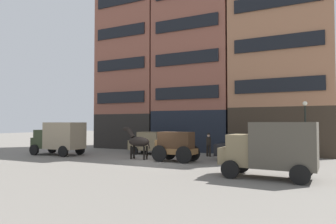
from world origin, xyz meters
name	(u,v)px	position (x,y,z in m)	size (l,w,h in m)	color
ground_plane	(157,161)	(0.00, 0.00, 0.00)	(120.00, 120.00, 0.00)	slate
building_far_left	(137,67)	(-7.69, 9.66, 8.57)	(7.09, 6.53, 17.05)	black
building_center_left	(198,64)	(-0.66, 9.66, 8.34)	(7.67, 6.53, 16.59)	black
building_center_right	(281,70)	(7.03, 9.66, 7.20)	(8.41, 6.53, 14.31)	#33281E
cargo_wagon	(175,144)	(1.17, 0.45, 1.15)	(2.95, 1.60, 1.98)	brown
draft_horse	(138,141)	(-1.78, 0.46, 1.27)	(2.35, 0.66, 2.30)	black
delivery_truck_near	(59,137)	(-8.98, 0.05, 1.42)	(4.41, 2.27, 2.62)	#2D3823
delivery_truck_far	(271,148)	(7.77, -3.17, 1.42)	(4.43, 2.31, 2.62)	#7A6B4C
sedan_dark	(243,148)	(5.27, 2.50, 0.91)	(3.81, 2.09, 1.83)	black
sedan_light	(152,143)	(-2.62, 3.97, 0.91)	(3.77, 2.00, 1.83)	#7A6B4C
pedestrian_officer	(209,144)	(2.21, 4.33, 0.98)	(0.42, 0.42, 1.79)	black
streetlamp_curbside	(305,122)	(8.98, 5.46, 2.67)	(0.32, 0.32, 4.12)	black
fire_hydrant_curbside	(273,153)	(6.83, 4.87, 0.43)	(0.24, 0.24, 0.83)	maroon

